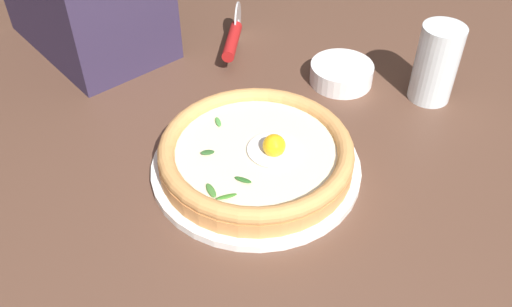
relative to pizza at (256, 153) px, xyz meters
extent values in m
cube|color=brown|center=(0.05, 0.01, -0.05)|extent=(2.40, 2.40, 0.03)
cylinder|color=white|center=(0.00, 0.00, -0.03)|extent=(0.30, 0.30, 0.01)
cylinder|color=#D88F4F|center=(0.00, 0.00, -0.01)|extent=(0.28, 0.28, 0.02)
torus|color=tan|center=(0.00, 0.00, 0.01)|extent=(0.28, 0.28, 0.02)
cylinder|color=#F6E6BF|center=(0.00, 0.00, 0.00)|extent=(0.23, 0.23, 0.00)
ellipsoid|color=white|center=(0.02, 0.02, 0.01)|extent=(0.08, 0.07, 0.01)
sphere|color=yellow|center=(0.02, 0.01, 0.02)|extent=(0.03, 0.03, 0.03)
ellipsoid|color=#2C6927|center=(0.04, -0.05, 0.01)|extent=(0.03, 0.02, 0.01)
ellipsoid|color=#2C5927|center=(-0.03, -0.06, 0.01)|extent=(0.01, 0.02, 0.01)
ellipsoid|color=#4E9C46|center=(-0.08, -0.01, 0.01)|extent=(0.02, 0.01, 0.00)
ellipsoid|color=#397B26|center=(0.05, -0.09, 0.01)|extent=(0.01, 0.03, 0.01)
ellipsoid|color=#437E32|center=(0.03, -0.10, 0.01)|extent=(0.03, 0.01, 0.00)
cylinder|color=white|center=(-0.10, 0.25, -0.02)|extent=(0.11, 0.11, 0.03)
cylinder|color=silver|center=(-0.32, 0.19, 0.00)|extent=(0.06, 0.05, 0.07)
cylinder|color=silver|center=(-0.32, 0.18, 0.00)|extent=(0.02, 0.02, 0.01)
cylinder|color=red|center=(-0.27, 0.14, 0.00)|extent=(0.10, 0.09, 0.02)
cylinder|color=silver|center=(0.02, 0.34, 0.03)|extent=(0.07, 0.07, 0.13)
cylinder|color=white|center=(0.02, 0.34, -0.01)|extent=(0.06, 0.06, 0.05)
cylinder|color=silver|center=(-0.36, -0.05, 0.01)|extent=(0.03, 0.03, 0.08)
camera|label=1|loc=(0.46, -0.33, 0.52)|focal=38.33mm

